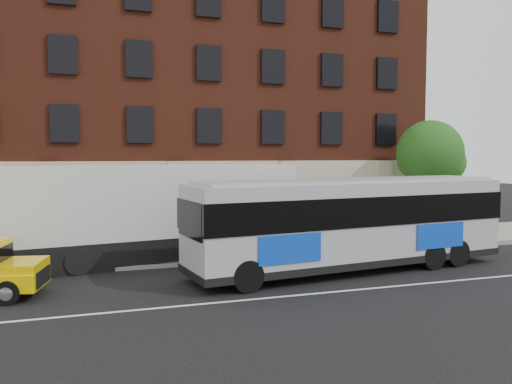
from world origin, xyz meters
name	(u,v)px	position (x,y,z in m)	size (l,w,h in m)	color
ground	(246,305)	(0.00, 0.00, 0.00)	(120.00, 120.00, 0.00)	black
sidewalk	(187,250)	(0.00, 9.00, 0.07)	(60.00, 6.00, 0.15)	gray
kerb	(202,263)	(0.00, 6.00, 0.07)	(60.00, 0.25, 0.15)	gray
lane_line	(241,300)	(0.00, 0.50, 0.01)	(60.00, 0.12, 0.01)	silver
building	(160,102)	(-0.01, 16.92, 7.58)	(30.00, 12.10, 15.00)	#592415
street_tree	(431,156)	(13.54, 9.48, 4.41)	(3.60, 3.60, 6.20)	#322719
city_bus	(351,220)	(5.22, 3.14, 1.96)	(13.18, 4.32, 3.54)	#A2A4AB
shipping_container	(156,214)	(-1.62, 7.36, 1.99)	(12.30, 4.17, 4.02)	black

